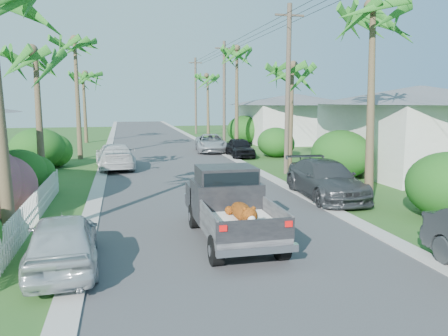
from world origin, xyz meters
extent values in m
plane|color=#2B5A21|center=(0.00, 0.00, 0.00)|extent=(120.00, 120.00, 0.00)
cube|color=#38383A|center=(0.00, 25.00, 0.01)|extent=(8.00, 100.00, 0.02)
cube|color=#A5A39E|center=(-4.30, 25.00, 0.03)|extent=(0.60, 100.00, 0.06)
cube|color=#A5A39E|center=(4.30, 25.00, 0.03)|extent=(0.60, 100.00, 0.06)
cylinder|color=black|center=(-1.00, 0.65, 0.38)|extent=(0.28, 0.76, 0.76)
cylinder|color=black|center=(0.70, 0.65, 0.38)|extent=(0.28, 0.76, 0.76)
cylinder|color=black|center=(-1.00, 3.90, 0.38)|extent=(0.28, 0.76, 0.76)
cylinder|color=black|center=(0.70, 3.90, 0.38)|extent=(0.28, 0.76, 0.76)
cube|color=slate|center=(-0.15, 1.30, 0.62)|extent=(1.90, 2.40, 0.24)
cube|color=slate|center=(-1.07, 1.30, 1.00)|extent=(0.06, 2.40, 0.55)
cube|color=slate|center=(0.77, 1.30, 1.00)|extent=(0.06, 2.40, 0.55)
cube|color=black|center=(-0.15, 0.13, 0.98)|extent=(1.92, 0.08, 0.52)
cube|color=silver|center=(-0.15, -0.03, 0.55)|extent=(1.98, 0.18, 0.18)
cube|color=red|center=(-0.95, 0.08, 1.10)|extent=(0.18, 0.05, 0.14)
cube|color=red|center=(0.65, 0.08, 1.10)|extent=(0.18, 0.05, 0.14)
cube|color=black|center=(-0.15, 3.15, 1.05)|extent=(1.94, 1.65, 1.10)
cube|color=black|center=(-0.15, 3.15, 1.78)|extent=(1.70, 1.35, 0.55)
cube|color=black|center=(-0.15, 2.48, 1.75)|extent=(1.60, 0.05, 0.45)
cube|color=black|center=(-0.15, 4.40, 0.90)|extent=(1.94, 1.20, 0.80)
cube|color=white|center=(-0.15, 1.30, 0.82)|extent=(1.70, 2.10, 0.16)
ellipsoid|color=#DD5E12|center=(-0.15, 1.40, 1.12)|extent=(0.48, 1.25, 0.43)
sphere|color=#DD5E12|center=(-0.15, 0.65, 1.20)|extent=(0.40, 0.40, 0.40)
ellipsoid|color=white|center=(-0.15, 1.40, 1.02)|extent=(0.32, 0.86, 0.18)
imported|color=#34373A|center=(5.00, 7.00, 0.76)|extent=(2.38, 5.31, 1.51)
imported|color=black|center=(5.00, 20.54, 0.67)|extent=(1.70, 3.96, 1.33)
imported|color=#B7B9BF|center=(3.60, 24.01, 0.68)|extent=(2.82, 5.14, 1.37)
imported|color=silver|center=(-4.59, 1.25, 0.68)|extent=(1.87, 4.09, 1.36)
imported|color=silver|center=(-3.60, 16.93, 0.74)|extent=(2.50, 5.25, 1.48)
cone|color=brown|center=(-6.20, 3.00, 3.50)|extent=(0.36, 0.71, 7.01)
cone|color=brown|center=(-6.80, 12.00, 3.10)|extent=(0.36, 0.61, 6.21)
cone|color=brown|center=(-6.00, 22.00, 4.00)|extent=(0.36, 0.36, 8.00)
cone|color=brown|center=(-6.50, 34.00, 3.25)|extent=(0.36, 0.75, 6.51)
cone|color=brown|center=(6.30, 6.00, 3.75)|extent=(0.36, 0.73, 7.51)
cone|color=brown|center=(6.60, 15.00, 3.00)|extent=(0.36, 0.54, 6.01)
cone|color=brown|center=(6.20, 26.00, 4.10)|extent=(0.36, 0.36, 8.20)
cone|color=brown|center=(6.50, 40.00, 3.40)|extent=(0.36, 0.63, 6.81)
ellipsoid|color=#1B4413|center=(-7.40, 10.00, 1.00)|extent=(2.40, 2.64, 2.00)
ellipsoid|color=#1B4413|center=(-8.00, 18.00, 1.20)|extent=(3.20, 3.52, 2.40)
ellipsoid|color=#1B4413|center=(7.80, 11.00, 1.25)|extent=(3.00, 3.30, 2.50)
ellipsoid|color=#1B4413|center=(7.50, 20.00, 1.05)|extent=(2.60, 2.86, 2.10)
ellipsoid|color=#1B4413|center=(8.00, 30.00, 1.30)|extent=(3.20, 3.52, 2.60)
cube|color=white|center=(-6.00, 5.50, 0.50)|extent=(0.10, 11.00, 1.00)
cube|color=silver|center=(13.00, 12.00, 1.90)|extent=(8.00, 9.00, 3.80)
cone|color=#595B60|center=(13.00, 12.00, 4.30)|extent=(6.48, 6.48, 1.00)
cube|color=silver|center=(13.00, 30.00, 1.80)|extent=(9.00, 8.00, 3.60)
cone|color=#595B60|center=(13.00, 30.00, 4.10)|extent=(6.48, 6.48, 1.00)
cylinder|color=brown|center=(5.60, 13.00, 4.50)|extent=(0.26, 0.26, 9.00)
cube|color=brown|center=(5.60, 13.00, 8.40)|extent=(1.60, 0.10, 0.10)
cylinder|color=brown|center=(5.60, 28.00, 4.50)|extent=(0.26, 0.26, 9.00)
cube|color=brown|center=(5.60, 28.00, 8.40)|extent=(1.60, 0.10, 0.10)
cylinder|color=brown|center=(5.60, 43.00, 4.50)|extent=(0.26, 0.26, 9.00)
cube|color=brown|center=(5.60, 43.00, 8.40)|extent=(1.60, 0.10, 0.10)
camera|label=1|loc=(-3.12, -9.33, 4.00)|focal=35.00mm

